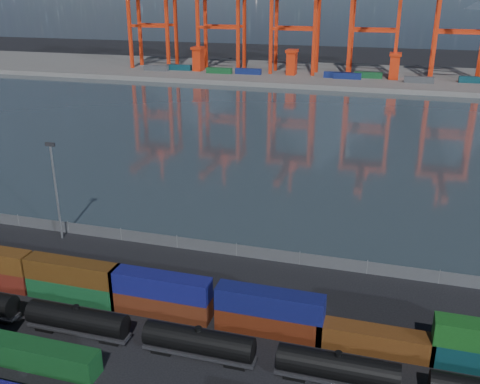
# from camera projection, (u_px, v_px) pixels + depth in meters

# --- Properties ---
(ground) EXTENTS (700.00, 700.00, 0.00)m
(ground) POSITION_uv_depth(u_px,v_px,m) (164.00, 371.00, 58.71)
(ground) COLOR black
(ground) RESTS_ON ground
(harbor_water) EXTENTS (700.00, 700.00, 0.00)m
(harbor_water) POSITION_uv_depth(u_px,v_px,m) (313.00, 134.00, 152.81)
(harbor_water) COLOR #273339
(harbor_water) RESTS_ON ground
(far_quay) EXTENTS (700.00, 70.00, 2.00)m
(far_quay) POSITION_uv_depth(u_px,v_px,m) (349.00, 76.00, 246.56)
(far_quay) COLOR #514F4C
(far_quay) RESTS_ON ground
(container_row_mid) EXTENTS (130.16, 2.68, 5.71)m
(container_row_mid) POSITION_uv_depth(u_px,v_px,m) (13.00, 348.00, 59.64)
(container_row_mid) COLOR #494B4F
(container_row_mid) RESTS_ON ground
(container_row_north) EXTENTS (129.02, 2.67, 5.70)m
(container_row_north) POSITION_uv_depth(u_px,v_px,m) (242.00, 310.00, 65.24)
(container_row_north) COLOR #0F124C
(container_row_north) RESTS_ON ground
(tanker_string) EXTENTS (121.73, 2.84, 4.07)m
(tanker_string) POSITION_uv_depth(u_px,v_px,m) (136.00, 331.00, 62.12)
(tanker_string) COLOR black
(tanker_string) RESTS_ON ground
(waterfront_fence) EXTENTS (160.12, 0.12, 2.20)m
(waterfront_fence) POSITION_uv_depth(u_px,v_px,m) (236.00, 250.00, 83.45)
(waterfront_fence) COLOR #595B5E
(waterfront_fence) RESTS_ON ground
(yard_light_mast) EXTENTS (1.60, 0.40, 16.60)m
(yard_light_mast) POSITION_uv_depth(u_px,v_px,m) (55.00, 186.00, 86.49)
(yard_light_mast) COLOR slate
(yard_light_mast) RESTS_ON ground
(quay_containers) EXTENTS (172.58, 10.99, 2.60)m
(quay_containers) POSITION_uv_depth(u_px,v_px,m) (321.00, 74.00, 235.57)
(quay_containers) COLOR navy
(quay_containers) RESTS_ON far_quay
(straddle_carriers) EXTENTS (140.00, 7.00, 11.10)m
(straddle_carriers) POSITION_uv_depth(u_px,v_px,m) (342.00, 63.00, 235.80)
(straddle_carriers) COLOR red
(straddle_carriers) RESTS_ON far_quay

